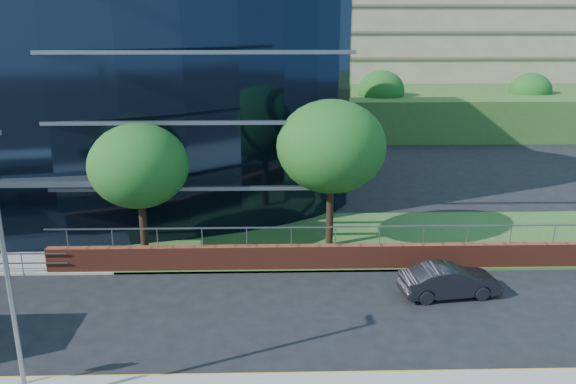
{
  "coord_description": "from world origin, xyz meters",
  "views": [
    {
      "loc": [
        13.26,
        -16.31,
        10.76
      ],
      "look_at": [
        13.87,
        8.0,
        3.53
      ],
      "focal_mm": 35.0,
      "sensor_mm": 36.0,
      "label": 1
    }
  ],
  "objects_px": {
    "tree_far_c": "(139,166)",
    "parked_car": "(449,281)",
    "tree_dist_e": "(381,90)",
    "streetlight_east": "(7,269)",
    "tree_far_d": "(331,147)",
    "tree_dist_f": "(530,91)"
  },
  "relations": [
    {
      "from": "tree_far_c",
      "to": "parked_car",
      "type": "height_order",
      "value": "tree_far_c"
    },
    {
      "from": "tree_dist_e",
      "to": "streetlight_east",
      "type": "height_order",
      "value": "streetlight_east"
    },
    {
      "from": "tree_far_d",
      "to": "tree_dist_e",
      "type": "distance_m",
      "value": 31.06
    },
    {
      "from": "tree_dist_f",
      "to": "streetlight_east",
      "type": "distance_m",
      "value": 55.74
    },
    {
      "from": "tree_dist_e",
      "to": "tree_dist_f",
      "type": "relative_size",
      "value": 1.08
    },
    {
      "from": "tree_dist_f",
      "to": "tree_far_c",
      "type": "bearing_deg",
      "value": -135.0
    },
    {
      "from": "streetlight_east",
      "to": "parked_car",
      "type": "relative_size",
      "value": 1.97
    },
    {
      "from": "streetlight_east",
      "to": "parked_car",
      "type": "height_order",
      "value": "streetlight_east"
    },
    {
      "from": "tree_dist_e",
      "to": "tree_dist_f",
      "type": "distance_m",
      "value": 16.13
    },
    {
      "from": "tree_far_d",
      "to": "parked_car",
      "type": "height_order",
      "value": "tree_far_d"
    },
    {
      "from": "tree_dist_e",
      "to": "tree_far_d",
      "type": "bearing_deg",
      "value": -104.93
    },
    {
      "from": "tree_far_d",
      "to": "tree_dist_f",
      "type": "relative_size",
      "value": 1.23
    },
    {
      "from": "tree_far_c",
      "to": "tree_dist_f",
      "type": "height_order",
      "value": "tree_far_c"
    },
    {
      "from": "tree_far_c",
      "to": "tree_far_d",
      "type": "bearing_deg",
      "value": 6.34
    },
    {
      "from": "tree_far_d",
      "to": "streetlight_east",
      "type": "bearing_deg",
      "value": -129.4
    },
    {
      "from": "tree_far_c",
      "to": "parked_car",
      "type": "distance_m",
      "value": 14.66
    },
    {
      "from": "tree_far_c",
      "to": "tree_dist_f",
      "type": "relative_size",
      "value": 1.08
    },
    {
      "from": "streetlight_east",
      "to": "tree_far_d",
      "type": "bearing_deg",
      "value": 50.6
    },
    {
      "from": "tree_far_c",
      "to": "tree_dist_e",
      "type": "xyz_separation_m",
      "value": [
        17.0,
        31.0,
        0.0
      ]
    },
    {
      "from": "tree_far_d",
      "to": "tree_dist_f",
      "type": "xyz_separation_m",
      "value": [
        24.0,
        32.0,
        -0.98
      ]
    },
    {
      "from": "tree_dist_e",
      "to": "tree_dist_f",
      "type": "height_order",
      "value": "tree_dist_e"
    },
    {
      "from": "parked_car",
      "to": "tree_far_c",
      "type": "bearing_deg",
      "value": 64.25
    }
  ]
}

